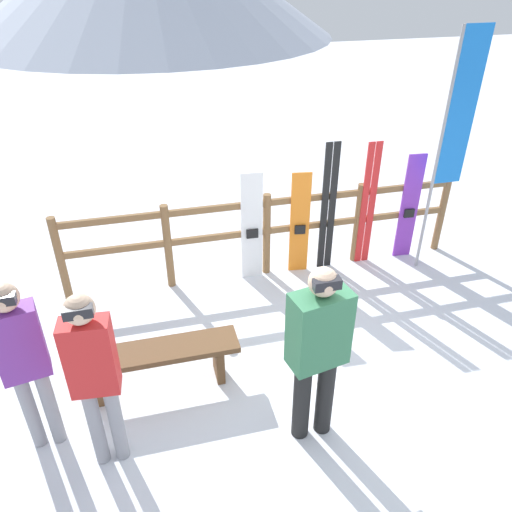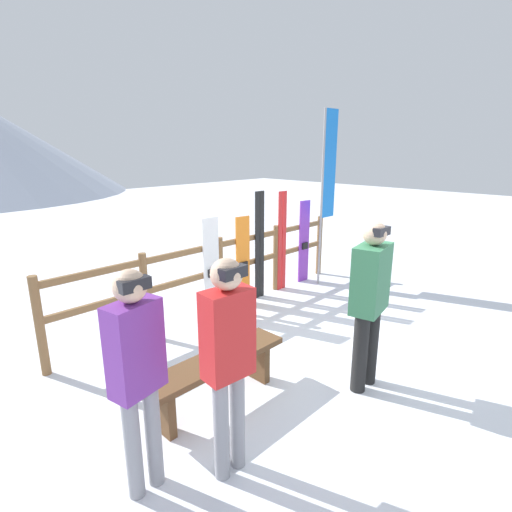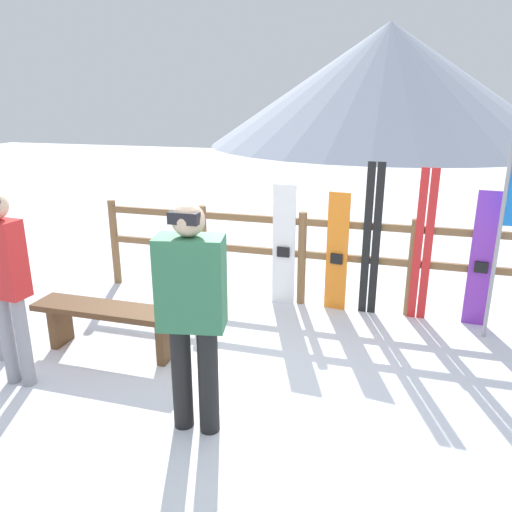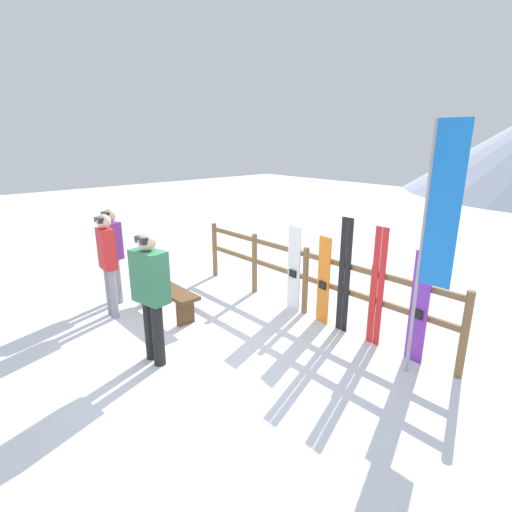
% 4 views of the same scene
% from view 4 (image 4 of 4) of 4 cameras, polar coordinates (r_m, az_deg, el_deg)
% --- Properties ---
extents(ground_plane, '(40.00, 40.00, 0.00)m').
position_cam_4_polar(ground_plane, '(5.69, -7.58, -13.81)').
color(ground_plane, white).
extents(fence, '(5.20, 0.10, 1.15)m').
position_cam_4_polar(fence, '(6.67, 7.09, -2.67)').
color(fence, brown).
rests_on(fence, ground).
extents(bench, '(1.58, 0.36, 0.48)m').
position_cam_4_polar(bench, '(6.91, -12.74, -5.09)').
color(bench, brown).
rests_on(bench, ground).
extents(person_red, '(0.38, 0.23, 1.72)m').
position_cam_4_polar(person_red, '(6.82, -20.48, -0.10)').
color(person_red, gray).
rests_on(person_red, ground).
extents(person_plaid_green, '(0.52, 0.35, 1.76)m').
position_cam_4_polar(person_plaid_green, '(5.24, -14.82, -4.66)').
color(person_plaid_green, black).
rests_on(person_plaid_green, ground).
extents(person_purple, '(0.39, 0.27, 1.70)m').
position_cam_4_polar(person_purple, '(7.42, -19.81, 1.14)').
color(person_purple, gray).
rests_on(person_purple, ground).
extents(snowboard_white, '(0.28, 0.06, 1.48)m').
position_cam_4_polar(snowboard_white, '(6.74, 5.42, -1.92)').
color(snowboard_white, white).
rests_on(snowboard_white, ground).
extents(snowboard_orange, '(0.25, 0.08, 1.42)m').
position_cam_4_polar(snowboard_orange, '(6.36, 9.62, -3.52)').
color(snowboard_orange, orange).
rests_on(snowboard_orange, ground).
extents(ski_pair_black, '(0.20, 0.02, 1.77)m').
position_cam_4_polar(ski_pair_black, '(6.09, 12.51, -2.80)').
color(ski_pair_black, black).
rests_on(ski_pair_black, ground).
extents(ski_pair_red, '(0.19, 0.02, 1.73)m').
position_cam_4_polar(ski_pair_red, '(5.82, 16.95, -4.32)').
color(ski_pair_red, red).
rests_on(ski_pair_red, ground).
extents(snowboard_purple, '(0.25, 0.07, 1.51)m').
position_cam_4_polar(snowboard_purple, '(5.59, 22.24, -6.95)').
color(snowboard_purple, purple).
rests_on(snowboard_purple, ground).
extents(rental_flag, '(0.40, 0.04, 3.06)m').
position_cam_4_polar(rental_flag, '(4.91, 24.17, 3.90)').
color(rental_flag, '#99999E').
rests_on(rental_flag, ground).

